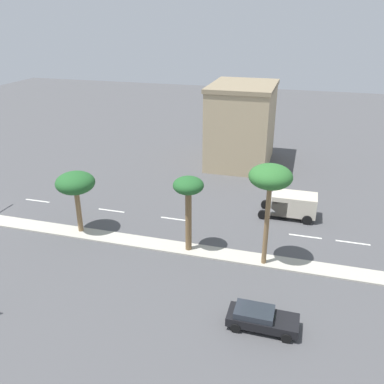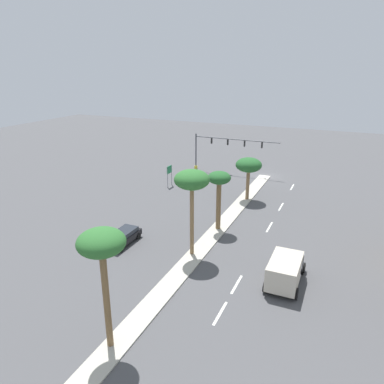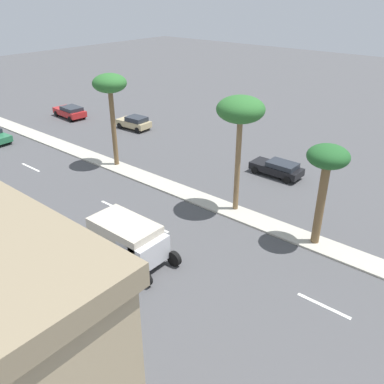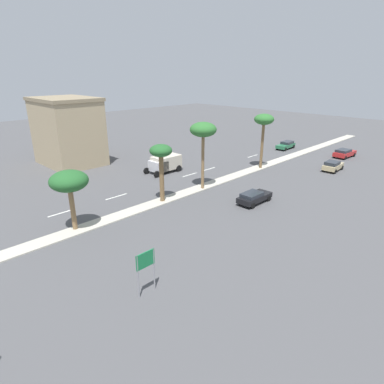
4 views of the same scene
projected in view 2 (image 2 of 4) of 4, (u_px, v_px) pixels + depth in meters
name	position (u px, v px, depth m)	size (l,w,h in m)	color
ground_plane	(186.00, 266.00, 31.89)	(160.00, 160.00, 0.00)	#4C4C4F
median_curb	(132.00, 327.00, 24.42)	(1.80, 77.69, 0.12)	#B7B2A3
lane_stripe_far	(292.00, 187.00, 52.64)	(0.20, 2.80, 0.01)	silver
lane_stripe_near	(281.00, 207.00, 45.35)	(0.20, 2.80, 0.01)	silver
lane_stripe_leading	(269.00, 227.00, 39.64)	(0.20, 2.80, 0.01)	silver
lane_stripe_outboard	(237.00, 284.00, 29.24)	(0.20, 2.80, 0.01)	silver
lane_stripe_inboard	(220.00, 313.00, 25.83)	(0.20, 2.80, 0.01)	silver
traffic_signal_gantry	(218.00, 148.00, 59.39)	(14.23, 0.53, 6.05)	#515459
directional_road_sign	(169.00, 172.00, 52.40)	(0.10, 1.42, 3.06)	gray
palm_tree_left	(249.00, 166.00, 46.20)	(3.35, 3.35, 5.54)	olive
palm_tree_front	(219.00, 182.00, 37.34)	(2.42, 2.42, 6.36)	brown
palm_tree_leading	(192.00, 182.00, 31.53)	(3.15, 3.15, 8.09)	olive
palm_tree_center	(102.00, 247.00, 20.53)	(2.82, 2.82, 7.93)	brown
sedan_black_outboard	(123.00, 237.00, 35.83)	(1.94, 4.39, 1.31)	black
box_truck	(285.00, 269.00, 28.94)	(2.59, 5.26, 2.36)	silver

